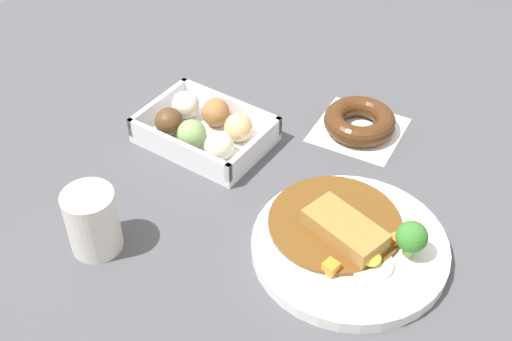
{
  "coord_description": "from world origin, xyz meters",
  "views": [
    {
      "loc": [
        -0.33,
        0.54,
        0.65
      ],
      "look_at": [
        0.05,
        -0.03,
        0.03
      ],
      "focal_mm": 46.16,
      "sensor_mm": 36.0,
      "label": 1
    }
  ],
  "objects_px": {
    "curry_plate": "(351,241)",
    "coffee_mug": "(93,221)",
    "donut_box": "(204,129)",
    "chocolate_ring_donut": "(360,122)"
  },
  "relations": [
    {
      "from": "donut_box",
      "to": "coffee_mug",
      "type": "distance_m",
      "value": 0.25
    },
    {
      "from": "donut_box",
      "to": "chocolate_ring_donut",
      "type": "distance_m",
      "value": 0.24
    },
    {
      "from": "donut_box",
      "to": "coffee_mug",
      "type": "height_order",
      "value": "coffee_mug"
    },
    {
      "from": "chocolate_ring_donut",
      "to": "curry_plate",
      "type": "bearing_deg",
      "value": 115.19
    },
    {
      "from": "donut_box",
      "to": "chocolate_ring_donut",
      "type": "bearing_deg",
      "value": -139.43
    },
    {
      "from": "curry_plate",
      "to": "donut_box",
      "type": "xyz_separation_m",
      "value": [
        0.29,
        -0.07,
        0.01
      ]
    },
    {
      "from": "curry_plate",
      "to": "donut_box",
      "type": "height_order",
      "value": "curry_plate"
    },
    {
      "from": "chocolate_ring_donut",
      "to": "donut_box",
      "type": "bearing_deg",
      "value": 40.57
    },
    {
      "from": "chocolate_ring_donut",
      "to": "coffee_mug",
      "type": "xyz_separation_m",
      "value": [
        0.17,
        0.41,
        0.03
      ]
    },
    {
      "from": "curry_plate",
      "to": "coffee_mug",
      "type": "bearing_deg",
      "value": 33.23
    }
  ]
}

